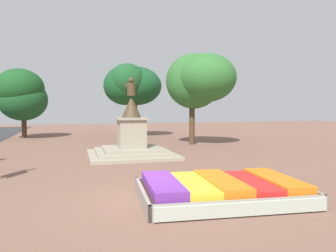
{
  "coord_description": "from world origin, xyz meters",
  "views": [
    {
      "loc": [
        -2.33,
        -9.81,
        2.87
      ],
      "look_at": [
        1.66,
        4.15,
        2.01
      ],
      "focal_mm": 35.0,
      "sensor_mm": 36.0,
      "label": 1
    }
  ],
  "objects": [
    {
      "name": "statue_monument",
      "position": [
        0.84,
        8.96,
        0.89
      ],
      "size": [
        4.91,
        4.91,
        4.55
      ],
      "color": "#9F9480",
      "rests_on": "ground_plane"
    },
    {
      "name": "park_tree_far_left",
      "position": [
        6.75,
        13.17,
        4.88
      ],
      "size": [
        4.97,
        5.07,
        6.86
      ],
      "color": "#4C3823",
      "rests_on": "ground_plane"
    },
    {
      "name": "park_tree_far_right",
      "position": [
        -6.92,
        22.2,
        3.99
      ],
      "size": [
        4.48,
        4.86,
        6.26
      ],
      "color": "#4C3823",
      "rests_on": "ground_plane"
    },
    {
      "name": "ground_plane",
      "position": [
        0.0,
        0.0,
        0.0
      ],
      "size": [
        92.82,
        92.82,
        0.0
      ],
      "primitive_type": "plane",
      "color": "brown"
    },
    {
      "name": "flower_planter",
      "position": [
        1.98,
        -0.67,
        0.3
      ],
      "size": [
        5.28,
        3.85,
        0.67
      ],
      "color": "#38281C",
      "rests_on": "ground_plane"
    },
    {
      "name": "park_tree_behind_statue",
      "position": [
        2.81,
        20.9,
        4.91
      ],
      "size": [
        5.53,
        5.25,
        6.83
      ],
      "color": "#4C3823",
      "rests_on": "ground_plane"
    }
  ]
}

